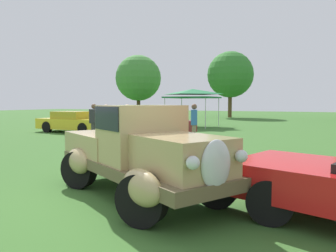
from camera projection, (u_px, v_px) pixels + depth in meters
ground_plane at (119, 199)px, 5.87m from camera, size 120.00×120.00×0.00m
feature_pickup_truck at (140, 150)px, 6.00m from camera, size 4.39×3.33×1.70m
show_car_yellow at (74, 122)px, 18.94m from camera, size 4.58×1.82×1.22m
show_car_burgundy at (153, 124)px, 17.53m from camera, size 4.53×2.11×1.22m
spectator_near_truck at (127, 129)px, 10.38m from camera, size 0.46×0.44×1.69m
spectator_between_cars at (194, 123)px, 12.90m from camera, size 0.36×0.46×1.69m
spectator_by_row at (106, 131)px, 9.58m from camera, size 0.44×0.46×1.69m
spectator_far_side at (94, 122)px, 13.95m from camera, size 0.27×0.42×1.69m
canopy_tent_left_field at (193, 93)px, 23.31m from camera, size 3.33×3.33×2.71m
treeline_far_left at (138, 78)px, 39.31m from camera, size 5.51×5.51×7.44m
treeline_mid_left at (230, 75)px, 37.30m from camera, size 5.28×5.28×7.58m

